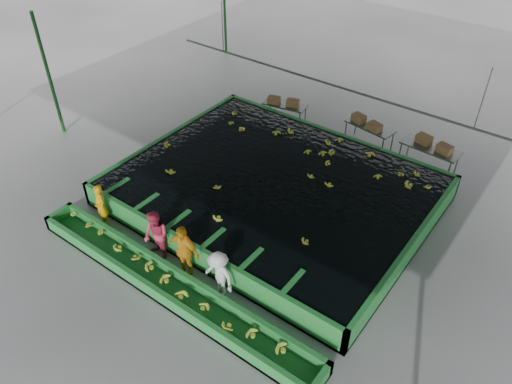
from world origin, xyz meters
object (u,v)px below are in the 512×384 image
Objects in this scene: worker_d at (219,275)px; packing_table_left at (285,113)px; box_stack_mid at (366,126)px; box_stack_left at (283,105)px; worker_b at (156,236)px; packing_table_mid at (369,135)px; worker_c at (183,251)px; sorting_trough at (168,285)px; box_stack_right at (433,148)px; worker_a at (101,206)px; flotation_tank at (273,190)px; packing_table_right at (428,158)px.

worker_d is 9.85m from packing_table_left.
box_stack_mid is at bearing 5.76° from packing_table_left.
worker_b is at bearing -79.99° from box_stack_left.
worker_c is at bearing -96.51° from packing_table_mid.
sorting_trough is 10.33m from packing_table_mid.
packing_table_mid is (2.18, 9.48, -0.41)m from worker_b.
worker_b is at bearing -117.20° from box_stack_right.
worker_a reaches higher than packing_table_left.
packing_table_mid is 1.38× the size of box_stack_right.
worker_a is at bearing -173.31° from worker_d.
flotation_tank is 5.27m from packing_table_mid.
worker_c is at bearing -73.31° from box_stack_left.
sorting_trough is at bearing -109.11° from packing_table_right.
worker_b reaches higher than box_stack_right.
worker_c reaches higher than box_stack_right.
packing_table_left is 3.76m from packing_table_mid.
box_stack_left reaches higher than packing_table_left.
worker_d is (1.20, -4.30, 0.33)m from flotation_tank.
worker_a reaches higher than flotation_tank.
packing_table_right is at bearing -4.15° from packing_table_mid.
worker_d reaches higher than packing_table_left.
sorting_trough is at bearing 1.78° from worker_a.
worker_d is 0.80× the size of packing_table_mid.
worker_c reaches higher than flotation_tank.
packing_table_mid is at bearing 79.28° from flotation_tank.
box_stack_left is 0.94× the size of box_stack_right.
worker_a is 0.98× the size of worker_d.
sorting_trough is 4.70× the size of packing_table_right.
packing_table_left is at bearing 73.28° from box_stack_left.
worker_d reaches higher than sorting_trough.
box_stack_mid reaches higher than packing_table_right.
box_stack_mid is (3.60, 0.36, 0.47)m from packing_table_left.
worker_b is 0.93× the size of packing_table_left.
worker_a is 11.84m from box_stack_right.
packing_table_right reaches higher than packing_table_left.
sorting_trough is at bearing -109.53° from box_stack_right.
worker_c is 1.37× the size of box_stack_left.
sorting_trough is at bearing -90.00° from flotation_tank.
worker_d reaches higher than flotation_tank.
box_stack_right is at bearing 76.08° from worker_b.
worker_d is 9.49m from packing_table_mid.
worker_b is 1.10× the size of worker_d.
packing_table_right is at bearing 63.06° from worker_c.
worker_d is at bearing 13.92° from worker_a.
flotation_tank is 6.55× the size of worker_a.
packing_table_mid is at bearing 176.22° from box_stack_right.
worker_d is 1.10× the size of box_stack_right.
worker_a is at bearing 167.86° from sorting_trough.
worker_a is at bearing -96.13° from packing_table_left.
worker_a reaches higher than packing_table_right.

